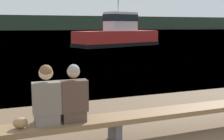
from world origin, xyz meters
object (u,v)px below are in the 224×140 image
at_px(bench_main, 115,121).
at_px(shopping_bag, 20,123).
at_px(tugboat_red, 118,35).
at_px(person_left, 47,98).
at_px(person_right, 74,97).

height_order(bench_main, shopping_bag, shopping_bag).
relative_size(bench_main, shopping_bag, 29.98).
xyz_separation_m(shopping_bag, tugboat_red, (10.74, 22.96, 0.53)).
relative_size(bench_main, person_left, 6.83).
xyz_separation_m(person_right, shopping_bag, (-0.88, -0.02, -0.34)).
bearing_deg(person_left, person_right, 0.14).
xyz_separation_m(person_right, tugboat_red, (9.86, 22.93, 0.18)).
bearing_deg(person_right, tugboat_red, 66.74).
distance_m(person_left, tugboat_red, 25.15).
distance_m(person_left, person_right, 0.45).
xyz_separation_m(bench_main, tugboat_red, (9.10, 22.94, 0.70)).
xyz_separation_m(person_left, person_right, (0.45, 0.00, -0.02)).
relative_size(person_left, person_right, 1.01).
distance_m(shopping_bag, tugboat_red, 25.35).
bearing_deg(person_left, tugboat_red, 65.80).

